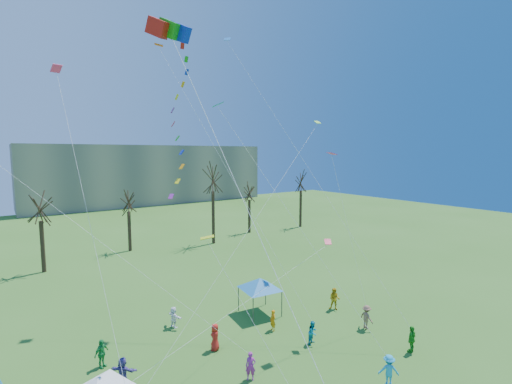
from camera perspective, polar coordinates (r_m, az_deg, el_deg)
distant_building at (r=98.03m, az=-16.59°, el=2.74°), size 60.00×14.00×15.00m
bare_tree_row at (r=49.12m, az=-15.99°, el=-1.00°), size 66.26×8.75×11.91m
big_box_kite at (r=19.28m, az=-11.33°, el=10.94°), size 2.47×7.30×20.94m
canopy_tent_blue at (r=29.82m, az=0.60°, el=-14.44°), size 3.96×3.96×3.00m
festival_crowd at (r=23.34m, az=-10.33°, el=-25.40°), size 25.41×19.96×1.85m
small_kites_aloft at (r=23.38m, az=-9.48°, el=7.40°), size 29.54×17.31×31.54m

